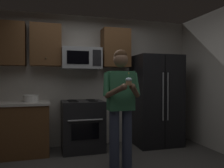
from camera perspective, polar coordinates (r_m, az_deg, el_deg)
wall_back at (r=4.64m, az=-6.40°, el=0.89°), size 4.40×0.10×2.60m
oven_range at (r=4.31m, az=-7.48°, el=-10.33°), size 0.76×0.70×0.93m
microwave at (r=4.37m, az=-7.75°, el=6.40°), size 0.74×0.41×0.40m
refrigerator at (r=4.68m, az=11.11°, el=-4.02°), size 0.90×0.75×1.80m
cabinet_row_upper at (r=4.40m, az=-15.39°, el=9.35°), size 2.78×0.36×0.76m
counter_left at (r=4.34m, az=-25.05°, el=-10.34°), size 1.44×0.66×0.92m
bowl_large_white at (r=4.27m, az=-19.87°, el=-3.39°), size 0.27×0.27×0.12m
person at (r=3.36m, az=2.28°, el=-4.34°), size 0.60×0.48×1.76m
cupcake at (r=3.03m, az=4.25°, el=0.69°), size 0.09×0.09×0.17m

